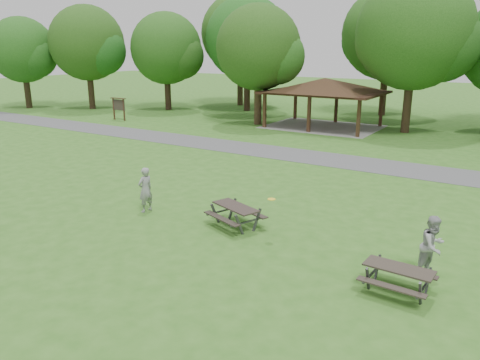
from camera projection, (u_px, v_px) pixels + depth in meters
name	position (u px, v px, depth m)	size (l,w,h in m)	color
ground	(147.00, 244.00, 14.94)	(160.00, 160.00, 0.00)	#336A1E
asphalt_path	(320.00, 158.00, 26.31)	(120.00, 3.20, 0.02)	#4E4E51
pavilion	(325.00, 87.00, 35.65)	(8.60, 7.01, 3.76)	#372314
notice_board	(119.00, 105.00, 39.47)	(1.60, 0.30, 1.88)	#3B2015
tree_row_a	(88.00, 45.00, 45.47)	(7.56, 7.20, 9.97)	black
tree_row_b	(167.00, 51.00, 44.86)	(7.14, 6.80, 9.28)	black
tree_row_c	(248.00, 41.00, 43.86)	(8.19, 7.80, 10.67)	black
tree_row_d	(260.00, 50.00, 36.23)	(6.93, 6.60, 9.27)	#332416
tree_row_e	(416.00, 36.00, 32.33)	(8.40, 8.00, 11.02)	#302015
tree_deep_a	(241.00, 35.00, 48.08)	(8.40, 8.00, 11.38)	#332016
tree_deep_b	(389.00, 37.00, 40.85)	(8.40, 8.00, 11.13)	black
tree_flank_left	(23.00, 52.00, 46.30)	(6.72, 6.40, 8.93)	black
picnic_table_middle	(236.00, 211.00, 16.19)	(2.20, 1.99, 0.79)	#2C2420
picnic_table_far	(398.00, 273.00, 11.82)	(1.76, 1.44, 0.74)	#2E2721
frisbee_in_flight	(272.00, 199.00, 14.88)	(0.26, 0.26, 0.02)	yellow
frisbee_thrower	(145.00, 190.00, 17.61)	(0.63, 0.41, 1.73)	gray
frisbee_catcher	(433.00, 246.00, 12.64)	(0.84, 0.65, 1.72)	#A2A2A4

